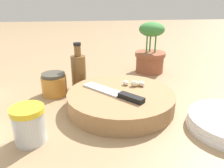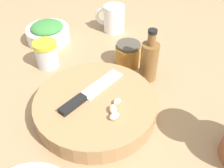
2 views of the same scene
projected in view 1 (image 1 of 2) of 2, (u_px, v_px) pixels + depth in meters
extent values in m
plane|color=#997A56|center=(94.00, 103.00, 0.65)|extent=(5.00, 5.00, 0.00)
cylinder|color=#9E754C|center=(121.00, 100.00, 0.61)|extent=(0.30, 0.30, 0.05)
cube|color=black|center=(131.00, 98.00, 0.55)|extent=(0.06, 0.07, 0.01)
cube|color=silver|center=(103.00, 89.00, 0.62)|extent=(0.11, 0.12, 0.01)
ellipsoid|color=silver|center=(142.00, 84.00, 0.64)|extent=(0.03, 0.03, 0.02)
ellipsoid|color=white|center=(126.00, 83.00, 0.65)|extent=(0.02, 0.03, 0.01)
ellipsoid|color=#EEEAC2|center=(135.00, 84.00, 0.64)|extent=(0.03, 0.02, 0.02)
cylinder|color=silver|center=(30.00, 127.00, 0.46)|extent=(0.07, 0.07, 0.07)
cylinder|color=yellow|center=(27.00, 110.00, 0.45)|extent=(0.07, 0.07, 0.01)
cylinder|color=#BC7A2D|center=(54.00, 85.00, 0.69)|extent=(0.08, 0.08, 0.06)
cylinder|color=#474238|center=(53.00, 75.00, 0.68)|extent=(0.07, 0.07, 0.01)
cylinder|color=brown|center=(79.00, 72.00, 0.74)|extent=(0.05, 0.05, 0.11)
cylinder|color=brown|center=(77.00, 51.00, 0.71)|extent=(0.02, 0.02, 0.03)
cylinder|color=black|center=(77.00, 44.00, 0.70)|extent=(0.02, 0.02, 0.01)
cylinder|color=#935138|center=(150.00, 62.00, 0.91)|extent=(0.11, 0.11, 0.08)
cylinder|color=#935138|center=(150.00, 54.00, 0.89)|extent=(0.12, 0.12, 0.02)
ellipsoid|color=#387A38|center=(152.00, 29.00, 0.86)|extent=(0.10, 0.10, 0.06)
cylinder|color=#387A38|center=(147.00, 41.00, 0.87)|extent=(0.01, 0.01, 0.09)
cylinder|color=#387A38|center=(150.00, 40.00, 0.89)|extent=(0.01, 0.01, 0.09)
cylinder|color=#387A38|center=(156.00, 41.00, 0.87)|extent=(0.01, 0.01, 0.09)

